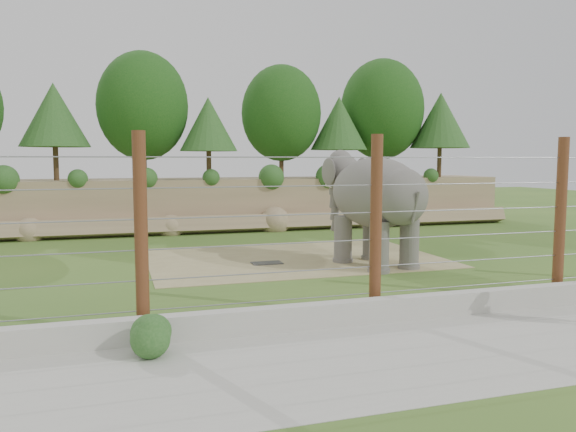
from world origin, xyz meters
name	(u,v)px	position (x,y,z in m)	size (l,w,h in m)	color
ground	(308,275)	(0.00, 0.00, 0.00)	(90.00, 90.00, 0.00)	#406726
back_embankment	(237,150)	(0.59, 12.68, 3.97)	(30.00, 5.52, 8.77)	#8F7859
dirt_patch	(293,258)	(0.50, 3.00, 0.01)	(10.00, 7.00, 0.02)	#9D8C5B
drain_grate	(267,263)	(-0.69, 2.16, 0.04)	(1.00, 0.60, 0.03)	#262628
elephant	(376,209)	(2.62, 0.85, 1.85)	(1.96, 4.56, 3.69)	slate
stone_ball	(375,248)	(3.14, 1.93, 0.40)	(0.76, 0.76, 0.76)	gray
retaining_wall	(385,310)	(0.00, -5.00, 0.25)	(26.00, 0.35, 0.50)	beige
walkway	(436,351)	(0.00, -7.00, 0.01)	(26.00, 4.00, 0.01)	beige
barrier_fence	(376,226)	(0.00, -4.50, 2.00)	(20.26, 0.26, 4.00)	#563015
walkway_shrub	(145,336)	(-5.04, -5.80, 0.38)	(0.75, 0.75, 0.75)	#25571F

